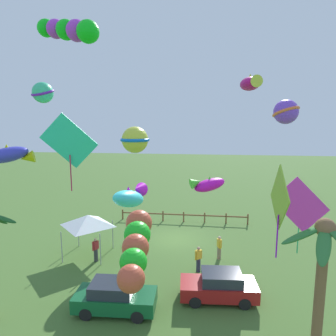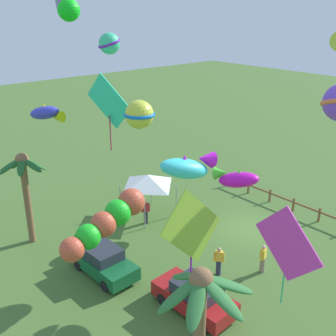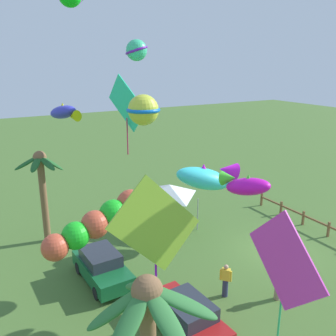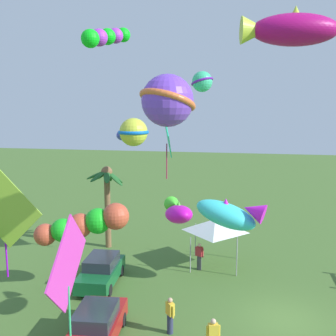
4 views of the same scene
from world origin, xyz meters
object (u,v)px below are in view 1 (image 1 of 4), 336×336
object	(u,v)px
palm_tree_0	(324,256)
kite_diamond_7	(69,142)
parked_car_1	(219,286)
spectator_2	(96,249)
kite_fish_9	(10,155)
festival_tent	(88,221)
spectator_0	(198,259)
kite_diamond_0	(279,200)
kite_ball_10	(43,93)
parked_car_0	(115,297)
kite_tube_4	(136,244)
kite_ball_5	(135,140)
kite_fish_8	(208,184)
spectator_1	(219,247)
kite_fish_2	(251,83)
kite_tube_6	(69,30)
kite_fish_1	(130,197)
kite_diamond_3	(300,206)
kite_ball_11	(286,112)

from	to	relation	value
palm_tree_0	kite_diamond_7	size ratio (longest dim) A/B	1.29
parked_car_1	kite_diamond_7	xyz separation A→B (m)	(8.35, -1.36, 7.22)
spectator_2	kite_fish_9	distance (m)	8.63
festival_tent	kite_diamond_7	distance (m)	6.20
spectator_0	kite_fish_9	xyz separation A→B (m)	(8.77, 4.41, 6.76)
festival_tent	kite_diamond_0	size ratio (longest dim) A/B	0.73
kite_diamond_0	kite_ball_10	distance (m)	14.80
parked_car_0	kite_tube_4	size ratio (longest dim) A/B	0.83
kite_ball_5	kite_ball_10	size ratio (longest dim) A/B	1.14
parked_car_1	kite_fish_8	distance (m)	5.68
spectator_1	kite_ball_10	bearing A→B (deg)	8.16
spectator_1	kite_diamond_0	world-z (taller)	kite_diamond_0
parked_car_0	spectator_1	world-z (taller)	spectator_1
kite_tube_4	kite_fish_9	size ratio (longest dim) A/B	2.05
kite_fish_2	kite_tube_4	xyz separation A→B (m)	(5.96, 8.69, -7.97)
palm_tree_0	parked_car_0	bearing A→B (deg)	-11.59
kite_ball_5	kite_tube_6	xyz separation A→B (m)	(2.31, 2.07, 4.79)
spectator_2	kite_fish_1	distance (m)	4.08
kite_diamond_3	kite_tube_4	distance (m)	8.32
palm_tree_0	kite_ball_11	distance (m)	8.84
kite_fish_2	kite_diamond_3	xyz separation A→B (m)	(-1.83, 6.07, -6.67)
kite_ball_11	kite_fish_9	bearing A→B (deg)	20.84
festival_tent	kite_fish_9	bearing A→B (deg)	77.99
spectator_0	kite_diamond_7	xyz separation A→B (m)	(7.22, 1.45, 7.16)
kite_fish_1	kite_diamond_0	bearing A→B (deg)	137.19
kite_fish_2	kite_ball_5	bearing A→B (deg)	44.06
spectator_0	parked_car_0	bearing A→B (deg)	48.30
spectator_0	kite_fish_2	xyz separation A→B (m)	(-3.22, -3.93, 10.82)
kite_diamond_7	kite_ball_10	distance (m)	4.11
kite_fish_1	kite_fish_8	distance (m)	5.75
parked_car_1	kite_fish_9	bearing A→B (deg)	9.21
palm_tree_0	festival_tent	size ratio (longest dim) A/B	1.97
spectator_1	kite_diamond_7	distance (m)	11.64
kite_fish_9	kite_ball_10	distance (m)	5.80
spectator_0	kite_diamond_3	distance (m)	6.87
kite_diamond_3	festival_tent	bearing A→B (deg)	-15.68
kite_ball_5	kite_diamond_7	distance (m)	4.05
parked_car_1	kite_fish_8	size ratio (longest dim) A/B	1.67
kite_ball_11	spectator_1	bearing A→B (deg)	-17.92
kite_tube_6	kite_ball_11	size ratio (longest dim) A/B	1.51
palm_tree_0	kite_fish_1	xyz separation A→B (m)	(9.53, -8.44, -0.21)
kite_tube_4	kite_ball_11	xyz separation A→B (m)	(-7.55, -5.51, 6.00)
spectator_0	kite_ball_5	bearing A→B (deg)	35.63
palm_tree_0	kite_fish_2	size ratio (longest dim) A/B	1.98
festival_tent	parked_car_0	bearing A→B (deg)	121.89
kite_diamond_3	palm_tree_0	bearing A→B (deg)	85.78
spectator_2	kite_diamond_3	distance (m)	12.77
spectator_1	spectator_2	world-z (taller)	same
kite_fish_9	kite_ball_11	size ratio (longest dim) A/B	1.10
kite_fish_1	kite_ball_5	distance (m)	6.43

